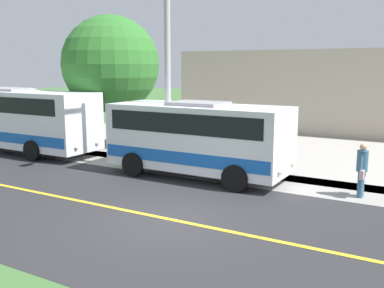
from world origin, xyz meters
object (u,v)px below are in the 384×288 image
Objects in this scene: transit_bus_rear at (3,116)px; tree_curbside at (111,65)px; pedestrian_with_bags at (362,168)px; street_light_pole at (166,63)px; commercial_building at (378,90)px; shuttle_bus_front at (198,136)px.

transit_bus_rear is 5.83m from tree_curbside.
street_light_pole is (-0.14, -7.34, 3.26)m from pedestrian_with_bags.
tree_curbside is at bearing 123.79° from transit_bus_rear.
tree_curbside is at bearing -36.68° from commercial_building.
street_light_pole is 5.47m from tree_curbside.
shuttle_bus_front is 3.12m from street_light_pole.
shuttle_bus_front is 7.54m from tree_curbside.
tree_curbside is at bearing -113.82° from shuttle_bus_front.
pedestrian_with_bags is 16.84m from commercial_building.
shuttle_bus_front reaches higher than pedestrian_with_bags.
commercial_building is at bearing 166.80° from shuttle_bus_front.
transit_bus_rear is 22.52m from commercial_building.
street_light_pole reaches higher than pedestrian_with_bags.
street_light_pole reaches higher than shuttle_bus_front.
shuttle_bus_front is at bearing -88.09° from pedestrian_with_bags.
shuttle_bus_front is 0.29× the size of commercial_building.
transit_bus_rear is at bearing -41.18° from commercial_building.
pedestrian_with_bags is 0.07× the size of commercial_building.
transit_bus_rear is at bearing -89.58° from shuttle_bus_front.
street_light_pole is at bearing 92.53° from transit_bus_rear.
commercial_building is (-16.53, 5.57, -1.66)m from street_light_pole.
transit_bus_rear is 1.44× the size of street_light_pole.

